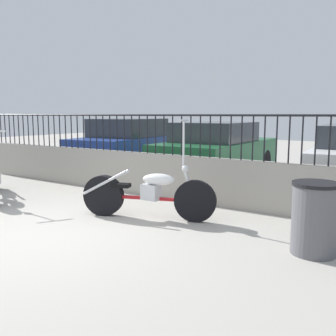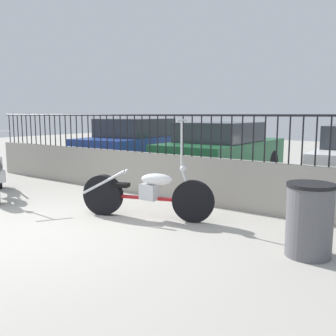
{
  "view_description": "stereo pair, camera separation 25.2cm",
  "coord_description": "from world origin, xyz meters",
  "px_view_note": "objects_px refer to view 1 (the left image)",
  "views": [
    {
      "loc": [
        4.08,
        -3.09,
        1.59
      ],
      "look_at": [
        0.65,
        2.04,
        0.7
      ],
      "focal_mm": 40.0,
      "sensor_mm": 36.0,
      "label": 1
    },
    {
      "loc": [
        4.29,
        -2.95,
        1.59
      ],
      "look_at": [
        0.65,
        2.04,
        0.7
      ],
      "focal_mm": 40.0,
      "sensor_mm": 36.0,
      "label": 2
    }
  ],
  "objects_px": {
    "motorcycle_red": "(141,193)",
    "car_green": "(217,150)",
    "trash_bin": "(315,218)",
    "car_blue": "(132,143)"
  },
  "relations": [
    {
      "from": "motorcycle_red",
      "to": "car_green",
      "type": "xyz_separation_m",
      "value": [
        -0.7,
        4.0,
        0.31
      ]
    },
    {
      "from": "motorcycle_red",
      "to": "trash_bin",
      "type": "bearing_deg",
      "value": -20.69
    },
    {
      "from": "car_blue",
      "to": "car_green",
      "type": "bearing_deg",
      "value": -101.03
    },
    {
      "from": "car_blue",
      "to": "motorcycle_red",
      "type": "bearing_deg",
      "value": -144.91
    },
    {
      "from": "car_blue",
      "to": "car_green",
      "type": "relative_size",
      "value": 1.11
    },
    {
      "from": "car_green",
      "to": "motorcycle_red",
      "type": "bearing_deg",
      "value": -171.26
    },
    {
      "from": "trash_bin",
      "to": "car_green",
      "type": "bearing_deg",
      "value": 128.59
    },
    {
      "from": "motorcycle_red",
      "to": "trash_bin",
      "type": "relative_size",
      "value": 2.44
    },
    {
      "from": "trash_bin",
      "to": "car_green",
      "type": "xyz_separation_m",
      "value": [
        -3.26,
        4.09,
        0.28
      ]
    },
    {
      "from": "trash_bin",
      "to": "car_green",
      "type": "relative_size",
      "value": 0.21
    }
  ]
}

